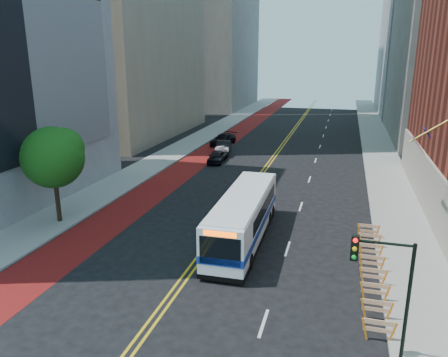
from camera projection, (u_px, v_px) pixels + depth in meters
ground at (179, 286)px, 22.44m from camera, size 160.00×160.00×0.00m
sidewalk_left at (176, 151)px, 53.30m from camera, size 4.00×140.00×0.15m
sidewalk_right at (383, 164)px, 47.14m from camera, size 4.00×140.00×0.15m
bus_lane_paint at (206, 154)px, 52.32m from camera, size 3.60×140.00×0.01m
center_line_inner at (272, 158)px, 50.29m from camera, size 0.14×140.00×0.01m
center_line_outer at (275, 158)px, 50.20m from camera, size 0.14×140.00×0.01m
lane_dashes at (320, 147)px, 56.42m from camera, size 0.14×98.20×0.01m
construction_barriers at (372, 268)px, 22.96m from camera, size 1.42×10.91×1.00m
street_tree at (54, 155)px, 29.58m from camera, size 4.20×4.20×6.70m
traffic_signal at (384, 278)px, 15.75m from camera, size 2.21×0.34×5.07m
transit_bus at (244, 216)px, 27.51m from camera, size 2.70×11.46×3.14m
car_a at (217, 157)px, 47.85m from camera, size 1.81×3.98×1.32m
car_b at (223, 148)px, 51.85m from camera, size 2.44×4.89×1.54m
car_c at (223, 139)px, 57.35m from camera, size 2.87×5.23×1.44m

